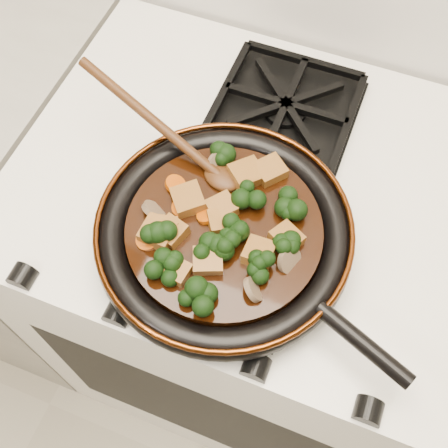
% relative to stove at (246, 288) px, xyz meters
% --- Properties ---
extents(stove, '(0.76, 0.60, 0.90)m').
position_rel_stove_xyz_m(stove, '(0.00, 0.00, 0.00)').
color(stove, white).
rests_on(stove, ground).
extents(burner_grate_front, '(0.23, 0.23, 0.03)m').
position_rel_stove_xyz_m(burner_grate_front, '(0.00, -0.14, 0.46)').
color(burner_grate_front, black).
rests_on(burner_grate_front, stove).
extents(burner_grate_back, '(0.23, 0.23, 0.03)m').
position_rel_stove_xyz_m(burner_grate_back, '(0.00, 0.14, 0.46)').
color(burner_grate_back, black).
rests_on(burner_grate_back, stove).
extents(skillet, '(0.47, 0.36, 0.05)m').
position_rel_stove_xyz_m(skillet, '(-0.00, -0.13, 0.49)').
color(skillet, black).
rests_on(skillet, burner_grate_front).
extents(braising_sauce, '(0.27, 0.27, 0.02)m').
position_rel_stove_xyz_m(braising_sauce, '(-0.00, -0.13, 0.50)').
color(braising_sauce, black).
rests_on(braising_sauce, skillet).
extents(tofu_cube_0, '(0.04, 0.04, 0.03)m').
position_rel_stove_xyz_m(tofu_cube_0, '(0.06, -0.15, 0.52)').
color(tofu_cube_0, brown).
rests_on(tofu_cube_0, braising_sauce).
extents(tofu_cube_1, '(0.06, 0.06, 0.02)m').
position_rel_stove_xyz_m(tofu_cube_1, '(0.03, -0.02, 0.52)').
color(tofu_cube_1, brown).
rests_on(tofu_cube_1, braising_sauce).
extents(tofu_cube_2, '(0.05, 0.05, 0.02)m').
position_rel_stove_xyz_m(tofu_cube_2, '(-0.00, -0.19, 0.52)').
color(tofu_cube_2, brown).
rests_on(tofu_cube_2, braising_sauce).
extents(tofu_cube_3, '(0.06, 0.06, 0.03)m').
position_rel_stove_xyz_m(tofu_cube_3, '(-0.06, -0.11, 0.52)').
color(tofu_cube_3, brown).
rests_on(tofu_cube_3, braising_sauce).
extents(tofu_cube_4, '(0.04, 0.04, 0.02)m').
position_rel_stove_xyz_m(tofu_cube_4, '(-0.04, -0.22, 0.52)').
color(tofu_cube_4, brown).
rests_on(tofu_cube_4, braising_sauce).
extents(tofu_cube_5, '(0.05, 0.05, 0.02)m').
position_rel_stove_xyz_m(tofu_cube_5, '(-0.02, -0.11, 0.52)').
color(tofu_cube_5, brown).
rests_on(tofu_cube_5, braising_sauce).
extents(tofu_cube_6, '(0.05, 0.05, 0.02)m').
position_rel_stove_xyz_m(tofu_cube_6, '(0.08, -0.12, 0.52)').
color(tofu_cube_6, brown).
rests_on(tofu_cube_6, braising_sauce).
extents(tofu_cube_7, '(0.05, 0.04, 0.02)m').
position_rel_stove_xyz_m(tofu_cube_7, '(-0.08, -0.17, 0.52)').
color(tofu_cube_7, brown).
rests_on(tofu_cube_7, braising_sauce).
extents(tofu_cube_8, '(0.05, 0.04, 0.03)m').
position_rel_stove_xyz_m(tofu_cube_8, '(-0.08, -0.17, 0.52)').
color(tofu_cube_8, brown).
rests_on(tofu_cube_8, braising_sauce).
extents(tofu_cube_9, '(0.05, 0.05, 0.02)m').
position_rel_stove_xyz_m(tofu_cube_9, '(-0.01, -0.13, 0.52)').
color(tofu_cube_9, brown).
rests_on(tofu_cube_9, braising_sauce).
extents(tofu_cube_10, '(0.06, 0.06, 0.03)m').
position_rel_stove_xyz_m(tofu_cube_10, '(-0.00, -0.04, 0.52)').
color(tofu_cube_10, brown).
rests_on(tofu_cube_10, braising_sauce).
extents(tofu_cube_11, '(0.05, 0.05, 0.03)m').
position_rel_stove_xyz_m(tofu_cube_11, '(-0.07, -0.17, 0.52)').
color(tofu_cube_11, brown).
rests_on(tofu_cube_11, braising_sauce).
extents(broccoli_floret_0, '(0.08, 0.08, 0.06)m').
position_rel_stove_xyz_m(broccoli_floret_0, '(0.09, -0.13, 0.52)').
color(broccoli_floret_0, black).
rests_on(broccoli_floret_0, braising_sauce).
extents(broccoli_floret_1, '(0.08, 0.08, 0.06)m').
position_rel_stove_xyz_m(broccoli_floret_1, '(-0.00, -0.17, 0.52)').
color(broccoli_floret_1, black).
rests_on(broccoli_floret_1, braising_sauce).
extents(broccoli_floret_2, '(0.06, 0.07, 0.06)m').
position_rel_stove_xyz_m(broccoli_floret_2, '(-0.05, -0.22, 0.52)').
color(broccoli_floret_2, black).
rests_on(broccoli_floret_2, braising_sauce).
extents(broccoli_floret_3, '(0.08, 0.07, 0.06)m').
position_rel_stove_xyz_m(broccoli_floret_3, '(0.06, -0.17, 0.52)').
color(broccoli_floret_3, black).
rests_on(broccoli_floret_3, braising_sauce).
extents(broccoli_floret_4, '(0.07, 0.07, 0.07)m').
position_rel_stove_xyz_m(broccoli_floret_4, '(0.01, -0.14, 0.52)').
color(broccoli_floret_4, black).
rests_on(broccoli_floret_4, braising_sauce).
extents(broccoli_floret_5, '(0.08, 0.08, 0.06)m').
position_rel_stove_xyz_m(broccoli_floret_5, '(0.07, -0.07, 0.52)').
color(broccoli_floret_5, black).
rests_on(broccoli_floret_5, braising_sauce).
extents(broccoli_floret_6, '(0.09, 0.08, 0.07)m').
position_rel_stove_xyz_m(broccoli_floret_6, '(-0.07, -0.18, 0.52)').
color(broccoli_floret_6, black).
rests_on(broccoli_floret_6, braising_sauce).
extents(broccoli_floret_7, '(0.08, 0.08, 0.07)m').
position_rel_stove_xyz_m(broccoli_floret_7, '(0.01, -0.08, 0.52)').
color(broccoli_floret_7, black).
rests_on(broccoli_floret_7, braising_sauce).
extents(broccoli_floret_8, '(0.09, 0.08, 0.06)m').
position_rel_stove_xyz_m(broccoli_floret_8, '(0.01, -0.24, 0.52)').
color(broccoli_floret_8, black).
rests_on(broccoli_floret_8, braising_sauce).
extents(broccoli_floret_9, '(0.08, 0.08, 0.06)m').
position_rel_stove_xyz_m(broccoli_floret_9, '(-0.05, -0.03, 0.52)').
color(broccoli_floret_9, black).
rests_on(broccoli_floret_9, braising_sauce).
extents(carrot_coin_0, '(0.03, 0.03, 0.01)m').
position_rel_stove_xyz_m(carrot_coin_0, '(-0.09, -0.19, 0.51)').
color(carrot_coin_0, '#B44505').
rests_on(carrot_coin_0, braising_sauce).
extents(carrot_coin_1, '(0.03, 0.03, 0.02)m').
position_rel_stove_xyz_m(carrot_coin_1, '(-0.07, -0.10, 0.51)').
color(carrot_coin_1, '#B44505').
rests_on(carrot_coin_1, braising_sauce).
extents(carrot_coin_2, '(0.03, 0.03, 0.01)m').
position_rel_stove_xyz_m(carrot_coin_2, '(-0.03, -0.12, 0.51)').
color(carrot_coin_2, '#B44505').
rests_on(carrot_coin_2, braising_sauce).
extents(carrot_coin_3, '(0.03, 0.03, 0.02)m').
position_rel_stove_xyz_m(carrot_coin_3, '(-0.09, -0.09, 0.51)').
color(carrot_coin_3, '#B44505').
rests_on(carrot_coin_3, braising_sauce).
extents(carrot_coin_4, '(0.03, 0.03, 0.02)m').
position_rel_stove_xyz_m(carrot_coin_4, '(-0.07, -0.12, 0.51)').
color(carrot_coin_4, '#B44505').
rests_on(carrot_coin_4, braising_sauce).
extents(mushroom_slice_0, '(0.04, 0.05, 0.04)m').
position_rel_stove_xyz_m(mushroom_slice_0, '(-0.05, -0.04, 0.52)').
color(mushroom_slice_0, brown).
rests_on(mushroom_slice_0, braising_sauce).
extents(mushroom_slice_1, '(0.04, 0.04, 0.03)m').
position_rel_stove_xyz_m(mushroom_slice_1, '(0.10, -0.15, 0.52)').
color(mushroom_slice_1, brown).
rests_on(mushroom_slice_1, braising_sauce).
extents(mushroom_slice_2, '(0.04, 0.04, 0.03)m').
position_rel_stove_xyz_m(mushroom_slice_2, '(-0.10, -0.14, 0.52)').
color(mushroom_slice_2, brown).
rests_on(mushroom_slice_2, braising_sauce).
extents(mushroom_slice_3, '(0.04, 0.04, 0.03)m').
position_rel_stove_xyz_m(mushroom_slice_3, '(0.07, -0.20, 0.52)').
color(mushroom_slice_3, brown).
rests_on(mushroom_slice_3, braising_sauce).
extents(wooden_spoon, '(0.16, 0.07, 0.26)m').
position_rel_stove_xyz_m(wooden_spoon, '(-0.11, -0.04, 0.54)').
color(wooden_spoon, '#41220E').
rests_on(wooden_spoon, braising_sauce).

